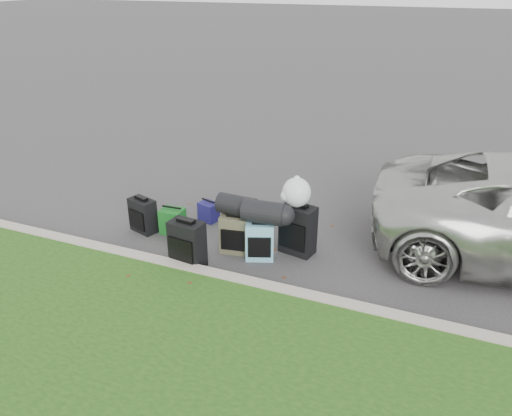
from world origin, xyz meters
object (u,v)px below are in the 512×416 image
at_px(suitcase_small_black, 143,215).
at_px(tote_green, 173,221).
at_px(suitcase_olive, 235,234).
at_px(suitcase_large_black_left, 187,244).
at_px(tote_navy, 209,212).
at_px(suitcase_teal, 260,241).
at_px(suitcase_large_black_right, 298,230).

bearing_deg(suitcase_small_black, tote_green, 32.45).
bearing_deg(suitcase_small_black, suitcase_olive, 16.21).
height_order(suitcase_large_black_left, tote_navy, suitcase_large_black_left).
distance_m(suitcase_teal, tote_green, 1.53).
relative_size(suitcase_olive, tote_navy, 1.81).
xyz_separation_m(suitcase_olive, tote_green, (-1.12, 0.16, -0.09)).
distance_m(suitcase_olive, suitcase_large_black_right, 0.89).
bearing_deg(suitcase_large_black_right, tote_navy, 177.30).
relative_size(suitcase_small_black, tote_navy, 1.70).
relative_size(suitcase_teal, suitcase_large_black_right, 0.77).
bearing_deg(suitcase_large_black_left, suitcase_large_black_right, 42.53).
height_order(suitcase_teal, tote_navy, suitcase_teal).
bearing_deg(suitcase_large_black_right, suitcase_large_black_left, -132.33).
bearing_deg(tote_green, suitcase_large_black_left, -50.84).
xyz_separation_m(suitcase_large_black_left, suitcase_large_black_right, (1.26, 0.92, 0.03)).
bearing_deg(suitcase_large_black_left, suitcase_olive, 60.34).
height_order(suitcase_teal, suitcase_large_black_right, suitcase_large_black_right).
xyz_separation_m(suitcase_small_black, suitcase_large_black_left, (1.14, -0.63, 0.07)).
distance_m(suitcase_large_black_left, tote_green, 1.03).
relative_size(suitcase_large_black_left, tote_navy, 2.13).
height_order(tote_green, tote_navy, tote_green).
height_order(suitcase_large_black_left, suitcase_teal, suitcase_large_black_left).
bearing_deg(suitcase_teal, tote_navy, 125.80).
distance_m(suitcase_large_black_left, suitcase_large_black_right, 1.56).
xyz_separation_m(suitcase_small_black, tote_green, (0.45, 0.12, -0.07)).
bearing_deg(tote_navy, suitcase_large_black_right, 2.35).
relative_size(suitcase_olive, suitcase_teal, 1.03).
xyz_separation_m(suitcase_small_black, suitcase_large_black_right, (2.39, 0.28, 0.09)).
distance_m(suitcase_olive, tote_navy, 1.10).
bearing_deg(suitcase_teal, suitcase_large_black_left, -167.71).
distance_m(suitcase_large_black_left, tote_navy, 1.39).
bearing_deg(suitcase_large_black_right, tote_green, -163.59).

